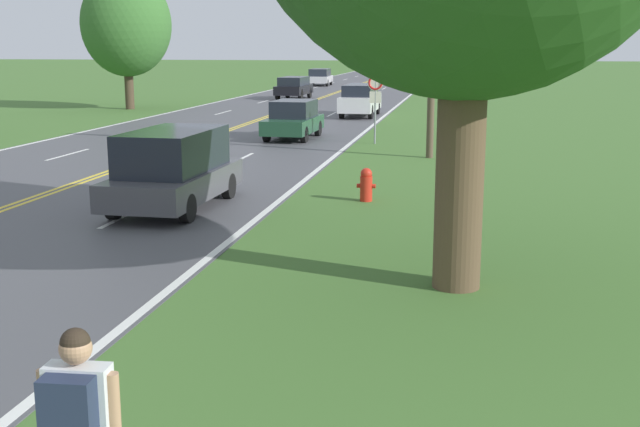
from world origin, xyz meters
TOP-DOWN VIEW (x-y plane):
  - hitchhiker_person at (7.88, 4.86)m, footprint 0.61×0.43m
  - fire_hydrant at (8.14, 19.06)m, footprint 0.46×0.30m
  - traffic_sign at (6.98, 30.62)m, footprint 0.60×0.10m
  - utility_pole_midground at (9.26, 27.08)m, footprint 1.80×0.24m
  - tree_behind_sign at (-9.32, 44.96)m, footprint 5.22×5.22m
  - car_dark_grey_van_approaching at (3.87, 17.36)m, footprint 1.98×4.60m
  - car_dark_green_sedan_mid_near at (3.54, 31.73)m, footprint 1.84×4.03m
  - car_white_suv_mid_far at (4.79, 42.55)m, footprint 1.73×4.80m
  - car_black_suv_receding at (-1.68, 55.57)m, footprint 1.92×4.54m
  - car_silver_van_distant at (-3.41, 74.82)m, footprint 2.12×4.66m

SIDE VIEW (x-z plane):
  - fire_hydrant at x=8.14m, z-range 0.01..0.82m
  - car_dark_green_sedan_mid_near at x=3.54m, z-range 0.01..1.55m
  - car_silver_van_distant at x=-3.41m, z-range 0.06..1.61m
  - car_black_suv_receding at x=-1.68m, z-range 0.08..1.63m
  - car_white_suv_mid_far at x=4.79m, z-range 0.06..1.76m
  - car_dark_grey_van_approaching at x=3.87m, z-range 0.03..1.86m
  - hitchhiker_person at x=7.88m, z-range 0.20..1.99m
  - traffic_sign at x=6.98m, z-range 0.67..3.30m
  - utility_pole_midground at x=9.26m, z-range 0.16..9.05m
  - tree_behind_sign at x=-9.32m, z-range 0.94..8.85m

